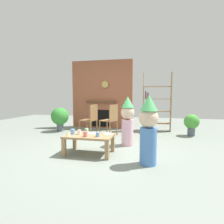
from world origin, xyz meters
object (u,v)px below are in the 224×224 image
at_px(paper_cup_far_left, 85,134).
at_px(paper_cup_far_right, 79,132).
at_px(paper_cup_near_left, 87,131).
at_px(paper_plate_rear, 93,133).
at_px(potted_plant_tall, 192,123).
at_px(paper_cup_near_right, 98,134).
at_px(paper_cup_center, 73,132).
at_px(birthday_cake_slice, 68,134).
at_px(child_with_cone_hat, 148,128).
at_px(coffee_table, 89,138).
at_px(dining_chair_middle, 111,118).
at_px(paper_plate_front, 108,134).
at_px(dining_chair_left, 91,118).
at_px(child_in_pink, 128,120).
at_px(potted_plant_short, 60,117).
at_px(bookshelf, 155,105).

bearing_deg(paper_cup_far_left, paper_cup_far_right, 140.82).
relative_size(paper_cup_near_left, paper_plate_rear, 0.46).
bearing_deg(potted_plant_tall, paper_cup_far_right, -139.15).
bearing_deg(paper_cup_near_right, paper_cup_center, 171.45).
relative_size(paper_cup_center, paper_plate_rear, 0.53).
relative_size(birthday_cake_slice, potted_plant_tall, 0.16).
height_order(paper_cup_far_left, potted_plant_tall, potted_plant_tall).
relative_size(paper_plate_rear, child_with_cone_hat, 0.17).
distance_m(paper_cup_near_left, paper_cup_far_left, 0.36).
bearing_deg(coffee_table, paper_plate_rear, 73.64).
distance_m(paper_cup_near_left, dining_chair_middle, 1.49).
distance_m(paper_cup_near_left, paper_plate_front, 0.47).
bearing_deg(potted_plant_tall, paper_cup_center, -140.38).
height_order(child_with_cone_hat, dining_chair_left, child_with_cone_hat).
height_order(child_in_pink, dining_chair_middle, child_in_pink).
bearing_deg(paper_cup_far_left, dining_chair_left, 106.02).
relative_size(paper_cup_near_right, potted_plant_short, 0.11).
relative_size(paper_plate_front, birthday_cake_slice, 1.82).
distance_m(child_in_pink, potted_plant_short, 2.65).
height_order(paper_cup_far_left, paper_plate_front, paper_cup_far_left).
bearing_deg(paper_cup_far_right, dining_chair_middle, 81.02).
xyz_separation_m(paper_cup_far_left, dining_chair_middle, (0.07, 1.82, 0.08)).
xyz_separation_m(paper_plate_rear, child_with_cone_hat, (1.11, -0.42, 0.23)).
distance_m(paper_cup_near_left, potted_plant_tall, 3.14).
xyz_separation_m(coffee_table, paper_cup_far_left, (-0.01, -0.17, 0.11)).
xyz_separation_m(coffee_table, paper_cup_far_right, (-0.20, -0.02, 0.11)).
xyz_separation_m(bookshelf, potted_plant_tall, (1.03, -0.58, -0.48)).
height_order(child_with_cone_hat, child_in_pink, child_with_cone_hat).
relative_size(paper_cup_near_left, child_in_pink, 0.08).
distance_m(bookshelf, coffee_table, 3.07).
xyz_separation_m(bookshelf, paper_plate_front, (-0.94, -2.59, -0.48)).
xyz_separation_m(paper_plate_front, child_with_cone_hat, (0.80, -0.45, 0.23)).
bearing_deg(dining_chair_middle, dining_chair_left, 26.06).
distance_m(paper_cup_far_right, dining_chair_middle, 1.69).
bearing_deg(child_in_pink, birthday_cake_slice, -5.74).
distance_m(coffee_table, paper_cup_near_left, 0.24).
xyz_separation_m(child_with_cone_hat, potted_plant_tall, (1.17, 2.46, -0.23)).
distance_m(dining_chair_left, potted_plant_tall, 2.90).
distance_m(paper_cup_center, child_with_cone_hat, 1.52).
relative_size(paper_plate_front, dining_chair_middle, 0.20).
relative_size(potted_plant_tall, potted_plant_short, 0.81).
xyz_separation_m(coffee_table, paper_plate_front, (0.35, 0.14, 0.07)).
height_order(paper_cup_near_left, potted_plant_short, potted_plant_short).
relative_size(bookshelf, dining_chair_left, 2.11).
bearing_deg(paper_plate_rear, dining_chair_middle, 89.04).
relative_size(paper_cup_near_left, potted_plant_short, 0.12).
xyz_separation_m(birthday_cake_slice, potted_plant_tall, (2.67, 2.36, -0.04)).
xyz_separation_m(coffee_table, paper_cup_near_right, (0.21, -0.12, 0.11)).
bearing_deg(potted_plant_short, paper_cup_center, -55.25).
bearing_deg(dining_chair_left, birthday_cake_slice, 107.46).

